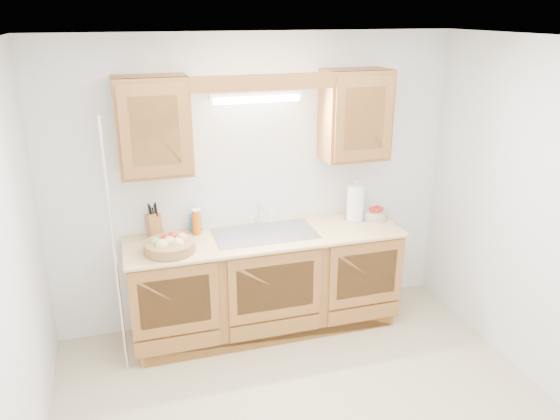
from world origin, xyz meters
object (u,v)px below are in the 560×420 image
object	(u,v)px
knife_block	(154,225)
paper_towel	(355,203)
fruit_basket	(170,245)
apple_bowl	(375,213)

from	to	relation	value
knife_block	paper_towel	xyz separation A→B (m)	(1.73, -0.12, 0.05)
knife_block	paper_towel	distance (m)	1.73
fruit_basket	paper_towel	bearing A→B (deg)	7.20
fruit_basket	knife_block	bearing A→B (deg)	104.98
knife_block	apple_bowl	size ratio (longest dim) A/B	1.00
knife_block	apple_bowl	xyz separation A→B (m)	(1.91, -0.15, -0.05)
paper_towel	apple_bowl	size ratio (longest dim) A/B	1.28
fruit_basket	knife_block	distance (m)	0.34
knife_block	paper_towel	size ratio (longest dim) A/B	0.78
paper_towel	fruit_basket	bearing A→B (deg)	-172.80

